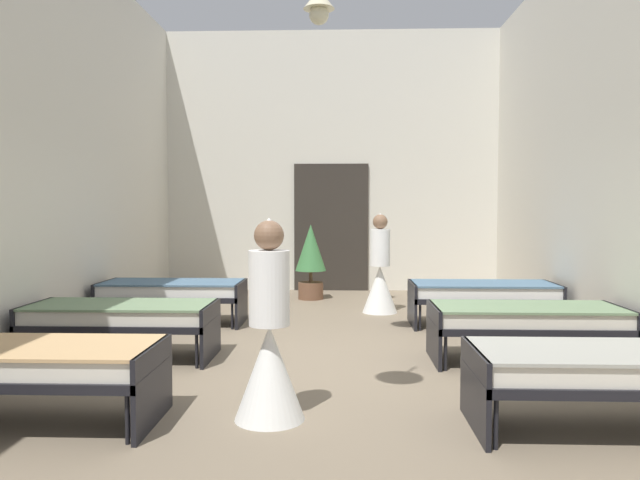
% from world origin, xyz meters
% --- Properties ---
extents(ground_plane, '(6.85, 11.30, 0.10)m').
position_xyz_m(ground_plane, '(0.00, 0.00, -0.05)').
color(ground_plane, '#7A6B56').
extents(room_shell, '(6.65, 10.90, 4.90)m').
position_xyz_m(room_shell, '(-0.00, 1.31, 2.45)').
color(room_shell, silver).
rests_on(room_shell, ground).
extents(bed_left_row_0, '(1.90, 0.84, 0.57)m').
position_xyz_m(bed_left_row_0, '(-2.07, -1.90, 0.44)').
color(bed_left_row_0, black).
rests_on(bed_left_row_0, ground).
extents(bed_right_row_0, '(1.90, 0.84, 0.57)m').
position_xyz_m(bed_right_row_0, '(2.07, -1.90, 0.44)').
color(bed_right_row_0, black).
rests_on(bed_right_row_0, ground).
extents(bed_left_row_1, '(1.90, 0.84, 0.57)m').
position_xyz_m(bed_left_row_1, '(-2.07, 0.00, 0.44)').
color(bed_left_row_1, black).
rests_on(bed_left_row_1, ground).
extents(bed_right_row_1, '(1.90, 0.84, 0.57)m').
position_xyz_m(bed_right_row_1, '(2.07, 0.00, 0.44)').
color(bed_right_row_1, black).
rests_on(bed_right_row_1, ground).
extents(bed_left_row_2, '(1.90, 0.84, 0.57)m').
position_xyz_m(bed_left_row_2, '(-2.07, 1.90, 0.44)').
color(bed_left_row_2, black).
rests_on(bed_left_row_2, ground).
extents(bed_right_row_2, '(1.90, 0.84, 0.57)m').
position_xyz_m(bed_right_row_2, '(2.07, 1.90, 0.44)').
color(bed_right_row_2, black).
rests_on(bed_right_row_2, ground).
extents(nurse_near_aisle, '(0.52, 0.52, 1.49)m').
position_xyz_m(nurse_near_aisle, '(0.77, 2.88, 0.53)').
color(nurse_near_aisle, white).
rests_on(nurse_near_aisle, ground).
extents(nurse_mid_aisle, '(0.52, 0.52, 1.49)m').
position_xyz_m(nurse_mid_aisle, '(-0.32, -1.75, 0.53)').
color(nurse_mid_aisle, white).
rests_on(nurse_mid_aisle, ground).
extents(potted_plant, '(0.53, 0.53, 1.28)m').
position_xyz_m(potted_plant, '(-0.33, 4.19, 0.74)').
color(potted_plant, brown).
rests_on(potted_plant, ground).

